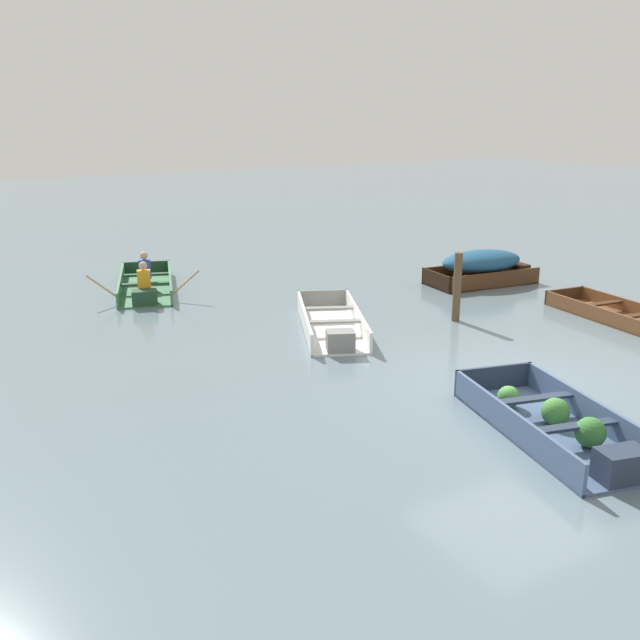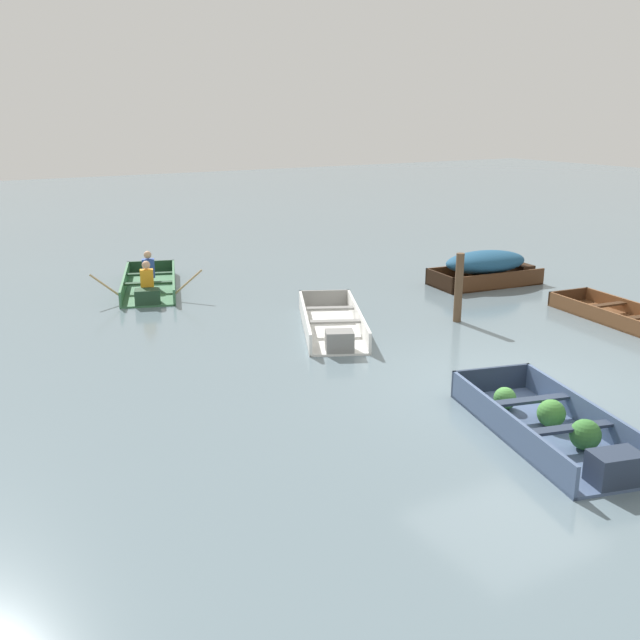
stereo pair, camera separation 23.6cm
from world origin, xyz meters
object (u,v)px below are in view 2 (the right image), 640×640
at_px(rowboat_green_with_crew, 149,284).
at_px(mooring_post, 459,288).
at_px(skiff_white_mid_moored, 332,325).
at_px(skiff_wooden_brown_near_moored, 628,319).
at_px(skiff_dark_varnish_far_moored, 486,265).
at_px(dinghy_slate_blue_foreground, 554,427).

xyz_separation_m(rowboat_green_with_crew, mooring_post, (4.55, -5.53, 0.51)).
bearing_deg(skiff_white_mid_moored, skiff_wooden_brown_near_moored, -25.19).
bearing_deg(skiff_dark_varnish_far_moored, mooring_post, -142.35).
distance_m(skiff_dark_varnish_far_moored, rowboat_green_with_crew, 8.04).
bearing_deg(skiff_wooden_brown_near_moored, skiff_white_mid_moored, 154.81).
xyz_separation_m(skiff_dark_varnish_far_moored, rowboat_green_with_crew, (-7.27, 3.43, -0.29)).
height_order(skiff_dark_varnish_far_moored, rowboat_green_with_crew, rowboat_green_with_crew).
bearing_deg(mooring_post, skiff_wooden_brown_near_moored, -33.40).
relative_size(dinghy_slate_blue_foreground, skiff_white_mid_moored, 1.00).
xyz_separation_m(skiff_white_mid_moored, skiff_dark_varnish_far_moored, (5.24, 1.44, 0.33)).
relative_size(dinghy_slate_blue_foreground, mooring_post, 2.36).
bearing_deg(skiff_wooden_brown_near_moored, rowboat_green_with_crew, 134.93).
distance_m(skiff_white_mid_moored, rowboat_green_with_crew, 5.28).
distance_m(skiff_wooden_brown_near_moored, rowboat_green_with_crew, 10.42).
bearing_deg(dinghy_slate_blue_foreground, rowboat_green_with_crew, 101.40).
relative_size(skiff_white_mid_moored, mooring_post, 2.37).
relative_size(skiff_dark_varnish_far_moored, mooring_post, 1.98).
bearing_deg(skiff_wooden_brown_near_moored, dinghy_slate_blue_foreground, -151.59).
distance_m(skiff_white_mid_moored, skiff_dark_varnish_far_moored, 5.45).
xyz_separation_m(dinghy_slate_blue_foreground, rowboat_green_with_crew, (-2.07, 10.25, 0.02)).
bearing_deg(skiff_dark_varnish_far_moored, skiff_wooden_brown_near_moored, -88.68).
distance_m(skiff_dark_varnish_far_moored, mooring_post, 3.44).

